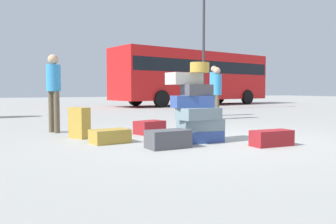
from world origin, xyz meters
TOP-DOWN VIEW (x-y plane):
  - ground_plane at (0.00, 0.00)m, footprint 80.00×80.00m
  - suitcase_tower at (-0.36, -0.12)m, footprint 0.93×0.72m
  - suitcase_tan_right_side at (-1.74, 0.45)m, footprint 0.68×0.50m
  - suitcase_charcoal_foreground_far at (-1.07, -0.46)m, footprint 0.68×0.42m
  - suitcase_maroon_behind_tower at (0.54, -1.01)m, footprint 0.70×0.32m
  - suitcase_maroon_upright_blue at (-0.64, 1.31)m, footprint 0.67×0.54m
  - suitcase_tan_white_trunk at (-2.09, 1.29)m, footprint 0.36×0.48m
  - person_bearded_onlooker at (3.40, 5.12)m, footprint 0.30×0.30m
  - person_tourist_with_camera at (-2.39, 2.42)m, footprint 0.30×0.32m
  - person_passerby_in_red at (2.71, 3.89)m, footprint 0.30×0.32m
  - parked_bus at (7.30, 13.28)m, footprint 10.80×4.65m
  - lamp_post at (5.45, 9.19)m, footprint 0.36×0.36m

SIDE VIEW (x-z plane):
  - ground_plane at x=0.00m, z-range 0.00..0.00m
  - suitcase_tan_right_side at x=-1.74m, z-range 0.00..0.23m
  - suitcase_maroon_behind_tower at x=0.54m, z-range 0.00..0.26m
  - suitcase_maroon_upright_blue at x=-0.64m, z-range 0.00..0.27m
  - suitcase_charcoal_foreground_far at x=-1.07m, z-range 0.00..0.28m
  - suitcase_tan_white_trunk at x=-2.09m, z-range 0.00..0.58m
  - suitcase_tower at x=-0.36m, z-range -0.12..1.26m
  - person_passerby_in_red at x=2.71m, z-range 0.15..1.77m
  - person_tourist_with_camera at x=-2.39m, z-range 0.17..1.83m
  - person_bearded_onlooker at x=3.40m, z-range 0.17..1.93m
  - parked_bus at x=7.30m, z-range 0.26..3.41m
  - lamp_post at x=5.45m, z-range 0.92..6.82m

